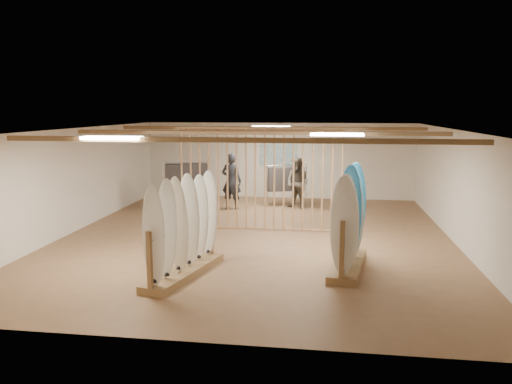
# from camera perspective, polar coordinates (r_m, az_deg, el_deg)

# --- Properties ---
(floor) EXTENTS (12.00, 12.00, 0.00)m
(floor) POSITION_cam_1_polar(r_m,az_deg,el_deg) (13.09, 0.00, -5.19)
(floor) COLOR #906746
(floor) RESTS_ON ground
(ceiling) EXTENTS (12.00, 12.00, 0.00)m
(ceiling) POSITION_cam_1_polar(r_m,az_deg,el_deg) (12.67, 0.00, 7.15)
(ceiling) COLOR gray
(ceiling) RESTS_ON ground
(wall_back) EXTENTS (12.00, 0.00, 12.00)m
(wall_back) POSITION_cam_1_polar(r_m,az_deg,el_deg) (18.72, 2.56, 3.61)
(wall_back) COLOR white
(wall_back) RESTS_ON ground
(wall_front) EXTENTS (12.00, 0.00, 12.00)m
(wall_front) POSITION_cam_1_polar(r_m,az_deg,el_deg) (7.04, -6.85, -6.41)
(wall_front) COLOR white
(wall_front) RESTS_ON ground
(wall_left) EXTENTS (0.00, 12.00, 12.00)m
(wall_left) POSITION_cam_1_polar(r_m,az_deg,el_deg) (14.37, -20.16, 1.24)
(wall_left) COLOR white
(wall_left) RESTS_ON ground
(wall_right) EXTENTS (0.00, 12.00, 12.00)m
(wall_right) POSITION_cam_1_polar(r_m,az_deg,el_deg) (13.09, 22.22, 0.36)
(wall_right) COLOR white
(wall_right) RESTS_ON ground
(ceiling_slats) EXTENTS (9.50, 6.12, 0.10)m
(ceiling_slats) POSITION_cam_1_polar(r_m,az_deg,el_deg) (12.67, 0.00, 6.79)
(ceiling_slats) COLOR olive
(ceiling_slats) RESTS_ON ground
(light_panels) EXTENTS (1.20, 0.35, 0.06)m
(light_panels) POSITION_cam_1_polar(r_m,az_deg,el_deg) (12.67, 0.00, 6.88)
(light_panels) COLOR white
(light_panels) RESTS_ON ground
(bamboo_partition) EXTENTS (4.45, 0.05, 2.78)m
(bamboo_partition) POSITION_cam_1_polar(r_m,az_deg,el_deg) (13.59, 0.47, 1.38)
(bamboo_partition) COLOR tan
(bamboo_partition) RESTS_ON ground
(poster) EXTENTS (1.40, 0.03, 0.90)m
(poster) POSITION_cam_1_polar(r_m,az_deg,el_deg) (18.68, 2.56, 4.22)
(poster) COLOR #3781C2
(poster) RESTS_ON ground
(rack_left) EXTENTS (1.14, 2.53, 2.00)m
(rack_left) POSITION_cam_1_polar(r_m,az_deg,el_deg) (10.07, -8.26, -5.77)
(rack_left) COLOR olive
(rack_left) RESTS_ON floor
(rack_right) EXTENTS (0.92, 2.27, 2.10)m
(rack_right) POSITION_cam_1_polar(r_m,az_deg,el_deg) (10.54, 10.53, -4.96)
(rack_right) COLOR olive
(rack_right) RESTS_ON floor
(clothing_rack_a) EXTENTS (1.45, 0.77, 1.61)m
(clothing_rack_a) POSITION_cam_1_polar(r_m,az_deg,el_deg) (16.86, -7.94, 1.68)
(clothing_rack_a) COLOR silver
(clothing_rack_a) RESTS_ON floor
(clothing_rack_b) EXTENTS (1.30, 0.73, 1.45)m
(clothing_rack_b) POSITION_cam_1_polar(r_m,az_deg,el_deg) (17.12, 3.40, 1.52)
(clothing_rack_b) COLOR silver
(clothing_rack_b) RESTS_ON floor
(shopper_a) EXTENTS (0.86, 0.65, 2.12)m
(shopper_a) POSITION_cam_1_polar(r_m,az_deg,el_deg) (16.59, -2.82, 1.67)
(shopper_a) COLOR black
(shopper_a) RESTS_ON floor
(shopper_b) EXTENTS (1.19, 1.12, 1.96)m
(shopper_b) POSITION_cam_1_polar(r_m,az_deg,el_deg) (16.66, 4.77, 1.39)
(shopper_b) COLOR #403A31
(shopper_b) RESTS_ON floor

